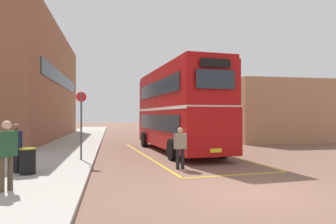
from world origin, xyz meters
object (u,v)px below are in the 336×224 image
(pedestrian_waiting_far, at_px, (6,150))
(litter_bin, at_px, (28,161))
(pedestrian_boarding, at_px, (180,145))
(double_decker_bus, at_px, (178,108))
(bus_stop_sign, at_px, (81,119))
(single_deck_bus, at_px, (169,119))
(pedestrian_waiting_near, at_px, (15,144))

(pedestrian_waiting_far, xyz_separation_m, litter_bin, (-0.06, 2.28, -0.63))
(litter_bin, bearing_deg, pedestrian_boarding, 8.05)
(double_decker_bus, xyz_separation_m, bus_stop_sign, (-5.08, -3.24, -0.59))
(double_decker_bus, bearing_deg, litter_bin, -135.78)
(litter_bin, relative_size, bus_stop_sign, 0.29)
(single_deck_bus, distance_m, pedestrian_waiting_far, 27.25)
(pedestrian_waiting_far, bearing_deg, bus_stop_sign, 75.70)
(double_decker_bus, distance_m, bus_stop_sign, 6.05)
(double_decker_bus, height_order, litter_bin, double_decker_bus)
(single_deck_bus, height_order, pedestrian_waiting_near, single_deck_bus)
(pedestrian_boarding, relative_size, litter_bin, 1.87)
(double_decker_bus, relative_size, pedestrian_waiting_near, 6.20)
(double_decker_bus, distance_m, litter_bin, 9.28)
(pedestrian_boarding, distance_m, pedestrian_waiting_near, 5.86)
(single_deck_bus, relative_size, pedestrian_waiting_near, 5.03)
(single_deck_bus, distance_m, litter_bin, 25.15)
(single_deck_bus, distance_m, bus_stop_sign, 21.74)
(pedestrian_boarding, relative_size, pedestrian_waiting_near, 0.97)
(single_deck_bus, height_order, pedestrian_boarding, single_deck_bus)
(pedestrian_waiting_far, height_order, bus_stop_sign, bus_stop_sign)
(pedestrian_waiting_far, distance_m, litter_bin, 2.37)
(pedestrian_boarding, bearing_deg, pedestrian_waiting_far, -150.20)
(pedestrian_waiting_far, relative_size, bus_stop_sign, 0.61)
(single_deck_bus, bearing_deg, litter_bin, -111.60)
(litter_bin, bearing_deg, bus_stop_sign, 65.23)
(double_decker_bus, distance_m, pedestrian_waiting_near, 9.32)
(litter_bin, bearing_deg, pedestrian_waiting_far, -88.62)
(single_deck_bus, distance_m, pedestrian_waiting_near, 25.03)
(double_decker_bus, distance_m, single_deck_bus, 17.28)
(pedestrian_waiting_far, height_order, litter_bin, pedestrian_waiting_far)
(double_decker_bus, xyz_separation_m, pedestrian_boarding, (-1.13, -5.57, -1.58))
(single_deck_bus, bearing_deg, pedestrian_boarding, -99.74)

